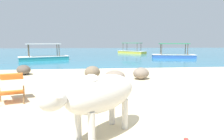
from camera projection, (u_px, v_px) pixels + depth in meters
The scene contains 11 objects.
sand_beach at pixel (141, 125), 3.35m from camera, with size 18.00×14.00×0.04m, color #CCB78E.
water_surface at pixel (99, 53), 25.01m from camera, with size 60.00×36.00×0.03m, color teal.
cow at pixel (101, 94), 2.86m from camera, with size 1.48×1.45×0.97m.
deck_chair_far at pixel (11, 85), 4.60m from camera, with size 0.74×0.89×0.68m.
shore_rock_large at pixel (115, 76), 6.91m from camera, with size 0.72×0.61×0.39m, color gray.
shore_rock_medium at pixel (24, 70), 8.30m from camera, with size 0.68×0.53×0.42m, color brown.
shore_rock_small at pixel (141, 73), 7.33m from camera, with size 0.63×0.54×0.44m, color gray.
shore_rock_flat at pixel (92, 72), 7.49m from camera, with size 0.60×0.49×0.48m, color #756651.
boat_yellow at pixel (132, 51), 23.54m from camera, with size 3.25×3.55×1.29m.
boat_blue at pixel (173, 55), 16.90m from camera, with size 3.83×1.91×1.29m.
boat_teal at pixel (44, 57), 14.90m from camera, with size 3.84×2.41×1.29m.
Camera 1 is at (-0.82, -3.11, 1.46)m, focal length 30.92 mm.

